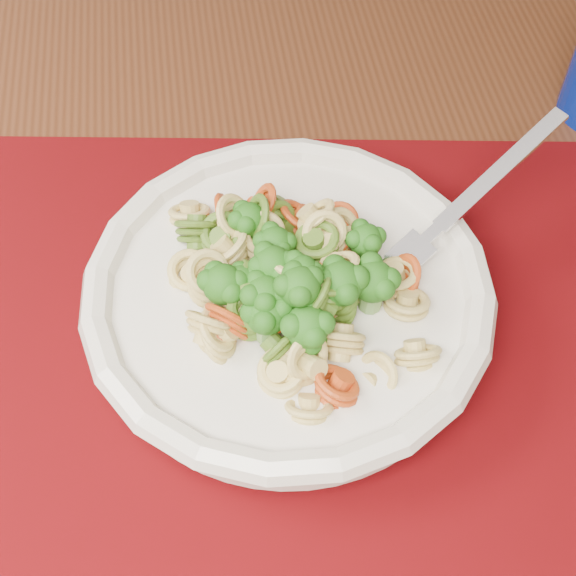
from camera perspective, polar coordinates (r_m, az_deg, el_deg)
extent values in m
cube|color=#492614|center=(0.62, -1.49, 5.84)|extent=(1.50, 1.04, 0.04)
cube|color=#4F0309|center=(0.52, -1.48, -3.81)|extent=(0.55, 0.47, 0.00)
cylinder|color=silver|center=(0.52, 0.00, -2.23)|extent=(0.11, 0.11, 0.01)
cylinder|color=silver|center=(0.51, 0.00, -1.06)|extent=(0.24, 0.24, 0.03)
torus|color=silver|center=(0.50, 0.00, -0.07)|extent=(0.26, 0.26, 0.02)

